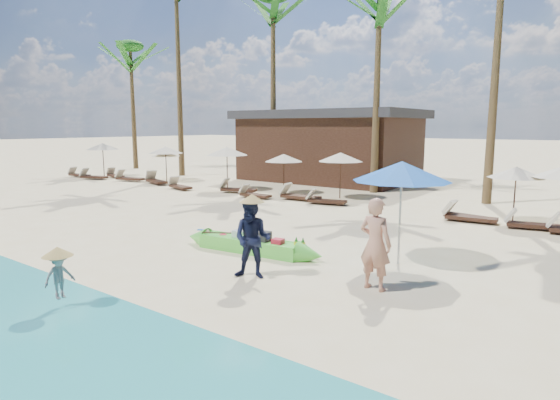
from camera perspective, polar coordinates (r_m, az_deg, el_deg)
The scene contains 32 objects.
ground at distance 10.86m, azimuth -5.31°, elevation -9.09°, with size 240.00×240.00×0.00m, color beige.
wet_sand_strip at distance 8.14m, azimuth -30.59°, elevation -16.72°, with size 240.00×4.50×0.01m, color tan.
green_canoe at distance 12.68m, azimuth -3.66°, elevation -5.44°, with size 4.81×0.94×0.61m.
tourist at distance 9.85m, azimuth 11.55°, elevation -5.28°, with size 0.71×0.46×1.93m, color tan.
vendor_green at distance 10.42m, azimuth -3.39°, elevation -4.77°, with size 0.86×0.67×1.78m, color black.
vendor_yellow at distance 9.71m, azimuth -25.32°, elevation -8.34°, with size 0.56×0.32×0.87m, color gray.
blue_umbrella at distance 11.61m, azimuth 14.63°, elevation 3.39°, with size 2.35×2.35×2.53m.
resort_parasol_0 at distance 33.66m, azimuth -20.82°, elevation 6.12°, with size 2.16×2.16×2.23m.
lounger_0_left at distance 33.91m, azimuth -23.38°, elevation 2.91°, with size 1.77×0.70×0.58m.
lounger_0_right at distance 32.10m, azimuth -21.90°, elevation 2.72°, with size 1.91×1.11×0.62m.
resort_parasol_1 at distance 30.31m, azimuth -13.77°, elevation 5.54°, with size 1.79×1.79×1.85m.
lounger_1_left at distance 32.61m, azimuth -19.50°, elevation 2.91°, with size 1.76×0.83×0.57m.
lounger_1_right at distance 30.26m, azimuth -17.95°, elevation 2.60°, with size 2.00×1.05×0.65m.
resort_parasol_2 at distance 29.20m, azimuth -13.78°, elevation 5.94°, with size 2.08×2.08×2.14m.
lounger_2_left at distance 28.37m, azimuth -14.93°, elevation 2.35°, with size 2.06×1.15×0.67m.
resort_parasol_3 at distance 24.87m, azimuth -6.49°, elevation 5.93°, with size 2.21×2.21×2.28m.
lounger_3_left at distance 25.68m, azimuth -12.19°, elevation 1.72°, with size 1.82×0.93×0.59m.
lounger_3_right at distance 23.85m, azimuth -5.37°, elevation 1.39°, with size 1.99×1.10×0.65m.
resort_parasol_4 at distance 23.45m, azimuth 0.45°, elevation 5.15°, with size 1.92×1.92×1.98m.
lounger_4_left at distance 22.12m, azimuth -3.26°, elevation 0.74°, with size 1.66×0.53×0.56m.
lounger_4_right at distance 21.43m, azimuth 2.20°, elevation 0.57°, with size 2.00×0.75×0.67m.
resort_parasol_5 at distance 21.97m, azimuth 7.40°, elevation 5.21°, with size 2.08×2.08×2.15m.
lounger_5_left at distance 20.36m, azimuth 5.42°, elevation 0.02°, with size 1.83×0.93×0.60m.
resort_parasol_6 at distance 18.14m, azimuth 26.87°, elevation 3.02°, with size 1.92×1.92×1.97m.
lounger_6_left at distance 18.08m, azimuth 21.67°, elevation -1.71°, with size 1.86×0.87×0.61m.
lounger_6_right at distance 17.85m, azimuth 21.87°, elevation -1.85°, with size 1.85×0.72×0.61m.
lounger_7_left at distance 17.45m, azimuth 28.20°, elevation -2.54°, with size 1.82×0.92×0.59m.
palm_0 at distance 39.41m, azimuth -17.72°, elevation 15.52°, with size 2.08×2.08×9.90m.
palm_1 at distance 33.59m, azimuth -12.49°, elevation 21.63°, with size 2.08×2.08×13.60m.
palm_2 at distance 29.20m, azimuth -0.85°, elevation 20.50°, with size 2.08×2.08×11.33m.
palm_3 at distance 24.78m, azimuth 11.99°, elevation 20.96°, with size 2.08×2.08×10.52m.
pavilion_west at distance 29.28m, azimuth 5.92°, elevation 6.67°, with size 10.80×6.60×4.30m.
Camera 1 is at (6.92, -7.67, 3.37)m, focal length 30.00 mm.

